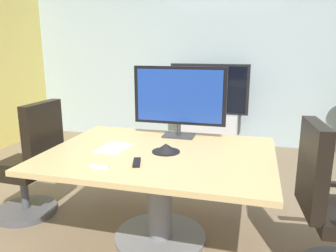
# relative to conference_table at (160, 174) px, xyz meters

# --- Properties ---
(ground_plane) EXTENTS (7.21, 7.21, 0.00)m
(ground_plane) POSITION_rel_conference_table_xyz_m (-0.05, 0.05, -0.57)
(ground_plane) COLOR #7A664C
(wall_back_glass_partition) EXTENTS (6.21, 0.10, 2.67)m
(wall_back_glass_partition) POSITION_rel_conference_table_xyz_m (-0.05, 3.02, 0.77)
(wall_back_glass_partition) COLOR #9EB2B7
(wall_back_glass_partition) RESTS_ON ground
(conference_table) EXTENTS (1.76, 1.32, 0.76)m
(conference_table) POSITION_rel_conference_table_xyz_m (0.00, 0.00, 0.00)
(conference_table) COLOR tan
(conference_table) RESTS_ON ground
(office_chair_left) EXTENTS (0.60, 0.58, 1.09)m
(office_chair_left) POSITION_rel_conference_table_xyz_m (-1.26, 0.06, -0.11)
(office_chair_left) COLOR #4C4C51
(office_chair_left) RESTS_ON ground
(office_chair_right) EXTENTS (0.62, 0.59, 1.09)m
(office_chair_right) POSITION_rel_conference_table_xyz_m (1.26, -0.15, -0.11)
(office_chair_right) COLOR #4C4C51
(office_chair_right) RESTS_ON ground
(tv_monitor) EXTENTS (0.84, 0.18, 0.64)m
(tv_monitor) POSITION_rel_conference_table_xyz_m (0.04, 0.49, 0.55)
(tv_monitor) COLOR #333338
(tv_monitor) RESTS_ON conference_table
(wall_display_unit) EXTENTS (1.20, 0.36, 1.31)m
(wall_display_unit) POSITION_rel_conference_table_xyz_m (0.01, 2.67, -0.13)
(wall_display_unit) COLOR #B7BABC
(wall_display_unit) RESTS_ON ground
(conference_phone) EXTENTS (0.22, 0.22, 0.07)m
(conference_phone) POSITION_rel_conference_table_xyz_m (0.05, 0.01, 0.22)
(conference_phone) COLOR black
(conference_phone) RESTS_ON conference_table
(remote_control) EXTENTS (0.10, 0.18, 0.02)m
(remote_control) POSITION_rel_conference_table_xyz_m (-0.08, -0.30, 0.20)
(remote_control) COLOR black
(remote_control) RESTS_ON conference_table
(whiteboard_marker) EXTENTS (0.13, 0.03, 0.02)m
(whiteboard_marker) POSITION_rel_conference_table_xyz_m (-0.29, -0.45, 0.20)
(whiteboard_marker) COLOR silver
(whiteboard_marker) RESTS_ON conference_table
(paper_notepad) EXTENTS (0.23, 0.31, 0.01)m
(paper_notepad) POSITION_rel_conference_table_xyz_m (-0.39, -0.01, 0.19)
(paper_notepad) COLOR white
(paper_notepad) RESTS_ON conference_table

